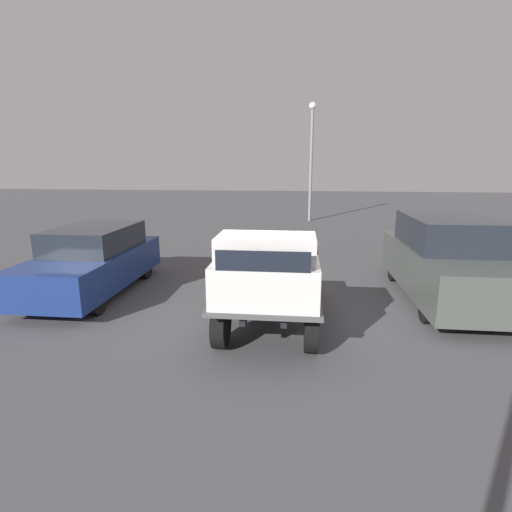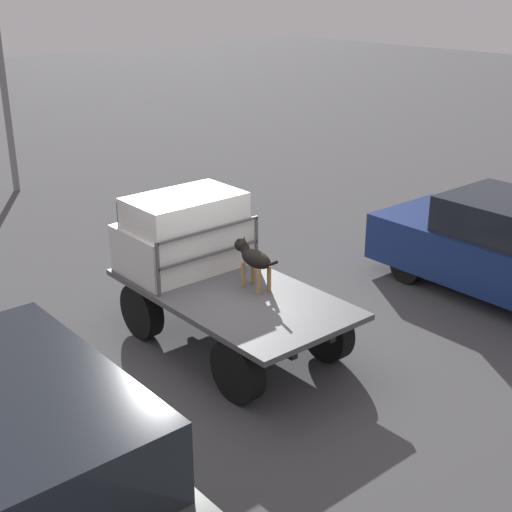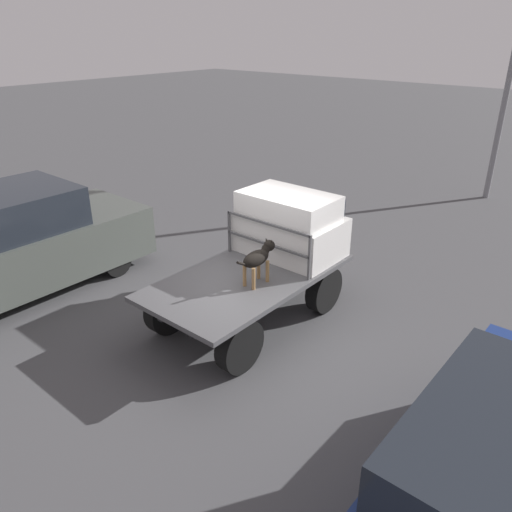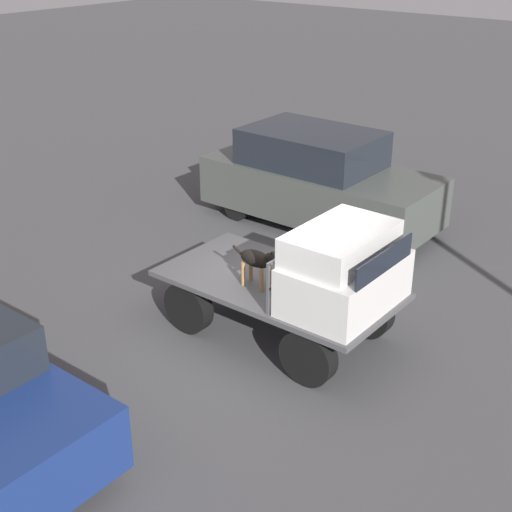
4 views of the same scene
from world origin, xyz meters
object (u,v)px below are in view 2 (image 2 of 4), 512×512
object	(u,v)px
parked_sedan	(511,250)
parked_pickup_far	(3,484)
flatbed_truck	(231,308)
dog	(253,258)

from	to	relation	value
parked_sedan	parked_pickup_far	size ratio (longest dim) A/B	0.92
flatbed_truck	parked_sedan	world-z (taller)	parked_sedan
flatbed_truck	parked_pickup_far	distance (m)	4.55
dog	parked_sedan	world-z (taller)	parked_sedan
parked_sedan	parked_pickup_far	world-z (taller)	parked_pickup_far
parked_sedan	parked_pickup_far	distance (m)	8.64
flatbed_truck	dog	distance (m)	0.78
dog	parked_pickup_far	xyz separation A→B (m)	(-1.89, 4.38, -0.36)
parked_sedan	flatbed_truck	bearing A→B (deg)	70.10
flatbed_truck	parked_sedan	distance (m)	4.84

